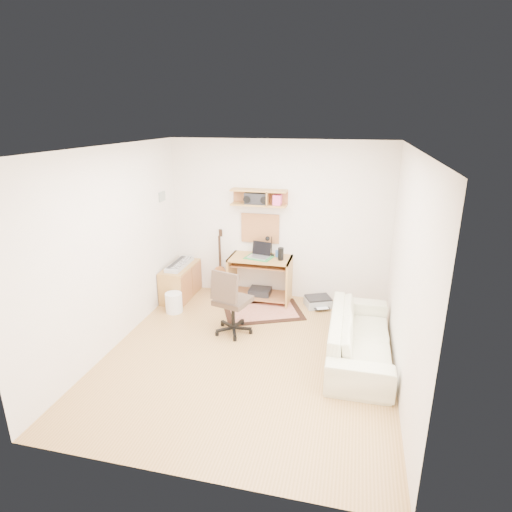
% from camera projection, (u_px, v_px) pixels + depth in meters
% --- Properties ---
extents(floor, '(3.60, 4.00, 0.01)m').
position_uv_depth(floor, '(248.00, 356.00, 5.44)').
color(floor, tan).
rests_on(floor, ground).
extents(ceiling, '(3.60, 4.00, 0.01)m').
position_uv_depth(ceiling, '(247.00, 148.00, 4.61)').
color(ceiling, white).
rests_on(ceiling, ground).
extents(back_wall, '(3.60, 0.01, 2.60)m').
position_uv_depth(back_wall, '(278.00, 221.00, 6.87)').
color(back_wall, white).
rests_on(back_wall, ground).
extents(left_wall, '(0.01, 4.00, 2.60)m').
position_uv_depth(left_wall, '(112.00, 250.00, 5.42)').
color(left_wall, white).
rests_on(left_wall, ground).
extents(right_wall, '(0.01, 4.00, 2.60)m').
position_uv_depth(right_wall, '(407.00, 273.00, 4.63)').
color(right_wall, white).
rests_on(right_wall, ground).
extents(wall_shelf, '(0.90, 0.25, 0.26)m').
position_uv_depth(wall_shelf, '(259.00, 198.00, 6.69)').
color(wall_shelf, '#BA8641').
rests_on(wall_shelf, back_wall).
extents(cork_board, '(0.64, 0.03, 0.49)m').
position_uv_depth(cork_board, '(260.00, 228.00, 6.96)').
color(cork_board, tan).
rests_on(cork_board, back_wall).
extents(wall_photo, '(0.02, 0.20, 0.15)m').
position_uv_depth(wall_photo, '(162.00, 197.00, 6.67)').
color(wall_photo, '#4C8CBF').
rests_on(wall_photo, left_wall).
extents(desk, '(1.00, 0.55, 0.75)m').
position_uv_depth(desk, '(260.00, 279.00, 6.96)').
color(desk, '#BA8641').
rests_on(desk, floor).
extents(laptop, '(0.38, 0.38, 0.24)m').
position_uv_depth(laptop, '(259.00, 250.00, 6.79)').
color(laptop, silver).
rests_on(laptop, desk).
extents(speaker, '(0.09, 0.09, 0.20)m').
position_uv_depth(speaker, '(281.00, 254.00, 6.69)').
color(speaker, black).
rests_on(speaker, desk).
extents(desk_lamp, '(0.11, 0.11, 0.33)m').
position_uv_depth(desk_lamp, '(272.00, 246.00, 6.88)').
color(desk_lamp, black).
rests_on(desk_lamp, desk).
extents(pencil_cup, '(0.08, 0.08, 0.11)m').
position_uv_depth(pencil_cup, '(278.00, 254.00, 6.86)').
color(pencil_cup, '#3660A2').
rests_on(pencil_cup, desk).
extents(boombox, '(0.37, 0.17, 0.19)m').
position_uv_depth(boombox, '(257.00, 199.00, 6.70)').
color(boombox, black).
rests_on(boombox, wall_shelf).
extents(rug, '(1.41, 1.21, 0.02)m').
position_uv_depth(rug, '(263.00, 312.00, 6.63)').
color(rug, beige).
rests_on(rug, floor).
extents(task_chair, '(0.62, 0.62, 0.98)m').
position_uv_depth(task_chair, '(233.00, 301.00, 5.86)').
color(task_chair, '#3E3024').
rests_on(task_chair, floor).
extents(cabinet, '(0.40, 0.90, 0.55)m').
position_uv_depth(cabinet, '(181.00, 281.00, 7.12)').
color(cabinet, '#BA8641').
rests_on(cabinet, floor).
extents(music_keyboard, '(0.23, 0.73, 0.06)m').
position_uv_depth(music_keyboard, '(180.00, 264.00, 7.03)').
color(music_keyboard, '#B2B5BA').
rests_on(music_keyboard, cabinet).
extents(guitar, '(0.34, 0.26, 1.12)m').
position_uv_depth(guitar, '(219.00, 262.00, 7.19)').
color(guitar, '#B56C37').
rests_on(guitar, floor).
extents(waste_basket, '(0.32, 0.32, 0.31)m').
position_uv_depth(waste_basket, '(174.00, 303.00, 6.59)').
color(waste_basket, white).
rests_on(waste_basket, floor).
extents(printer, '(0.49, 0.45, 0.15)m').
position_uv_depth(printer, '(318.00, 301.00, 6.82)').
color(printer, '#A5A8AA').
rests_on(printer, floor).
extents(sofa, '(0.56, 1.93, 0.75)m').
position_uv_depth(sofa, '(361.00, 330.00, 5.30)').
color(sofa, beige).
rests_on(sofa, floor).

